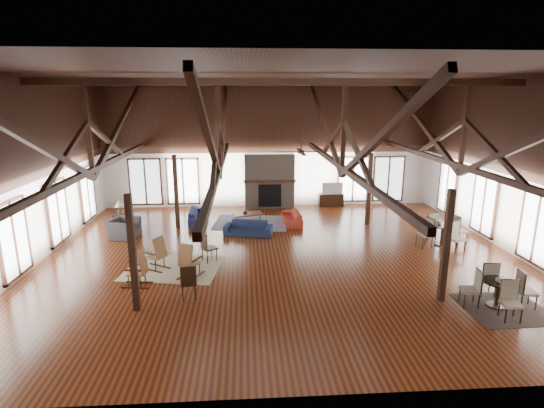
{
  "coord_description": "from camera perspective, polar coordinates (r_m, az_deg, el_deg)",
  "views": [
    {
      "loc": [
        -1.19,
        -13.58,
        5.32
      ],
      "look_at": [
        -0.24,
        1.0,
        1.6
      ],
      "focal_mm": 28.0,
      "sensor_mm": 36.0,
      "label": 1
    }
  ],
  "objects": [
    {
      "name": "floor",
      "position": [
        14.63,
        1.21,
        -7.03
      ],
      "size": [
        16.0,
        16.0,
        0.0
      ],
      "primitive_type": "plane",
      "color": "brown",
      "rests_on": "ground"
    },
    {
      "name": "ceiling",
      "position": [
        13.65,
        1.35,
        17.16
      ],
      "size": [
        16.0,
        14.0,
        0.02
      ],
      "primitive_type": "cube",
      "color": "black",
      "rests_on": "wall_back"
    },
    {
      "name": "wall_back",
      "position": [
        20.74,
        -0.41,
        7.87
      ],
      "size": [
        16.0,
        0.02,
        6.0
      ],
      "primitive_type": "cube",
      "color": "white",
      "rests_on": "floor"
    },
    {
      "name": "wall_front",
      "position": [
        7.07,
        6.2,
        -4.91
      ],
      "size": [
        16.0,
        0.02,
        6.0
      ],
      "primitive_type": "cube",
      "color": "white",
      "rests_on": "floor"
    },
    {
      "name": "wall_left",
      "position": [
        15.36,
        -30.05,
        3.69
      ],
      "size": [
        0.02,
        14.0,
        6.0
      ],
      "primitive_type": "cube",
      "color": "white",
      "rests_on": "floor"
    },
    {
      "name": "wall_right",
      "position": [
        16.56,
        30.14,
        4.32
      ],
      "size": [
        0.02,
        14.0,
        6.0
      ],
      "primitive_type": "cube",
      "color": "white",
      "rests_on": "floor"
    },
    {
      "name": "roof_truss",
      "position": [
        13.69,
        1.3,
        8.89
      ],
      "size": [
        15.6,
        14.07,
        3.14
      ],
      "color": "black",
      "rests_on": "wall_back"
    },
    {
      "name": "post_grid",
      "position": [
        14.15,
        1.24,
        -1.26
      ],
      "size": [
        8.16,
        7.16,
        3.05
      ],
      "color": "black",
      "rests_on": "floor"
    },
    {
      "name": "fireplace",
      "position": [
        20.68,
        -0.35,
        3.05
      ],
      "size": [
        2.5,
        0.69,
        2.6
      ],
      "color": "#726557",
      "rests_on": "floor"
    },
    {
      "name": "ceiling_fan",
      "position": [
        12.79,
        3.93,
        7.14
      ],
      "size": [
        1.6,
        1.6,
        0.75
      ],
      "color": "black",
      "rests_on": "roof_truss"
    },
    {
      "name": "sofa_navy_front",
      "position": [
        16.74,
        -3.23,
        -3.26
      ],
      "size": [
        2.0,
        1.16,
        0.55
      ],
      "primitive_type": "imported",
      "rotation": [
        0.0,
        0.0,
        -0.24
      ],
      "color": "#16203E",
      "rests_on": "floor"
    },
    {
      "name": "sofa_navy_left",
      "position": [
        18.7,
        -9.85,
        -1.55
      ],
      "size": [
        1.96,
        0.82,
        0.57
      ],
      "primitive_type": "imported",
      "rotation": [
        0.0,
        0.0,
        1.6
      ],
      "color": "#171C40",
      "rests_on": "floor"
    },
    {
      "name": "sofa_orange",
      "position": [
        18.26,
        2.69,
        -1.83
      ],
      "size": [
        1.76,
        0.77,
        0.5
      ],
      "primitive_type": "imported",
      "rotation": [
        0.0,
        0.0,
        -1.52
      ],
      "color": "#A93220",
      "rests_on": "floor"
    },
    {
      "name": "coffee_table",
      "position": [
        18.1,
        -3.24,
        -1.45
      ],
      "size": [
        1.35,
        0.94,
        0.47
      ],
      "rotation": [
        0.0,
        0.0,
        0.29
      ],
      "color": "brown",
      "rests_on": "floor"
    },
    {
      "name": "vase",
      "position": [
        17.97,
        -3.64,
        -1.07
      ],
      "size": [
        0.23,
        0.23,
        0.19
      ],
      "primitive_type": "imported",
      "rotation": [
        0.0,
        0.0,
        -0.32
      ],
      "color": "#B2B2B2",
      "rests_on": "coffee_table"
    },
    {
      "name": "armchair",
      "position": [
        17.4,
        -19.35,
        -3.08
      ],
      "size": [
        1.33,
        1.23,
        0.73
      ],
      "primitive_type": "imported",
      "rotation": [
        0.0,
        0.0,
        1.32
      ],
      "color": "#2E2D30",
      "rests_on": "floor"
    },
    {
      "name": "side_table_lamp",
      "position": [
        18.53,
        -19.74,
        -1.77
      ],
      "size": [
        0.47,
        0.47,
        1.21
      ],
      "color": "black",
      "rests_on": "floor"
    },
    {
      "name": "rocking_chair_a",
      "position": [
        13.85,
        -15.17,
        -6.54
      ],
      "size": [
        0.95,
        0.81,
        1.09
      ],
      "rotation": [
        0.0,
        0.0,
        1.04
      ],
      "color": "brown",
      "rests_on": "floor"
    },
    {
      "name": "rocking_chair_b",
      "position": [
        13.03,
        -11.21,
        -7.61
      ],
      "size": [
        0.79,
        0.96,
        1.1
      ],
      "rotation": [
        0.0,
        0.0,
        -0.48
      ],
      "color": "brown",
      "rests_on": "floor"
    },
    {
      "name": "rocking_chair_c",
      "position": [
        12.86,
        -17.39,
        -8.46
      ],
      "size": [
        0.85,
        0.52,
        1.04
      ],
      "rotation": [
        0.0,
        0.0,
        1.44
      ],
      "color": "brown",
      "rests_on": "floor"
    },
    {
      "name": "side_chair_a",
      "position": [
        14.12,
        -8.79,
        -5.47
      ],
      "size": [
        0.59,
        0.59,
        1.0
      ],
      "rotation": [
        0.0,
        0.0,
        -1.01
      ],
      "color": "black",
      "rests_on": "floor"
    },
    {
      "name": "side_chair_b",
      "position": [
        11.68,
        -11.17,
        -9.97
      ],
      "size": [
        0.49,
        0.49,
        0.98
      ],
      "rotation": [
        0.0,
        0.0,
        0.19
      ],
      "color": "black",
      "rests_on": "floor"
    },
    {
      "name": "cafe_table_near",
      "position": [
        12.6,
        28.15,
        -10.04
      ],
      "size": [
        1.91,
        1.91,
        0.98
      ],
      "rotation": [
        0.0,
        0.0,
        -0.13
      ],
      "color": "black",
      "rests_on": "floor"
    },
    {
      "name": "cafe_table_far",
      "position": [
        16.76,
        21.94,
        -3.39
      ],
      "size": [
        2.07,
        2.07,
        1.06
      ],
      "rotation": [
        0.0,
        0.0,
        0.24
      ],
      "color": "black",
      "rests_on": "floor"
    },
    {
      "name": "cup_near",
      "position": [
        12.45,
        28.1,
        -8.98
      ],
      "size": [
        0.16,
        0.16,
        0.1
      ],
      "primitive_type": "imported",
      "rotation": [
        0.0,
        0.0,
        -0.38
      ],
      "color": "#B2B2B2",
      "rests_on": "cafe_table_near"
    },
    {
      "name": "cup_far",
      "position": [
        16.73,
        21.65,
        -2.36
      ],
      "size": [
        0.17,
        0.17,
        0.1
      ],
      "primitive_type": "imported",
      "rotation": [
        0.0,
        0.0,
        0.42
      ],
      "color": "#B2B2B2",
      "rests_on": "cafe_table_far"
    },
    {
      "name": "tv_console",
      "position": [
        21.37,
        7.92,
        0.57
      ],
      "size": [
        1.21,
        0.45,
        0.6
      ],
      "primitive_type": "cube",
      "color": "black",
      "rests_on": "floor"
    },
    {
      "name": "television",
      "position": [
        21.24,
        8.06,
        2.14
      ],
      "size": [
        1.03,
        0.18,
        0.59
      ],
      "primitive_type": "imported",
      "rotation": [
        0.0,
        0.0,
        0.04
      ],
      "color": "#B2B2B2",
      "rests_on": "tv_console"
    },
    {
      "name": "rug_tan",
      "position": [
        13.99,
        -13.1,
        -8.41
      ],
      "size": [
        3.21,
        2.7,
        0.01
      ],
      "primitive_type": "cube",
      "rotation": [
        0.0,
        0.0,
        -0.16
      ],
      "color": "tan",
      "rests_on": "floor"
    },
    {
      "name": "rug_navy",
      "position": [
        18.39,
        -2.83,
        -2.52
      ],
      "size": [
        3.41,
        2.73,
        0.01
      ],
      "primitive_type": "cube",
      "rotation": [
        0.0,
        0.0,
        -0.13
      ],
      "color": "#191844",
      "rests_on": "floor"
    },
    {
      "name": "rug_dark",
      "position": [
        12.74,
        28.76,
        -12.24
      ],
      "size": [
        2.09,
        1.91,
        0.01
      ],
      "primitive_type": "cube",
      "rotation": [
        0.0,
        0.0,
        0.03
      ],
      "color": "black",
      "rests_on": "floor"
    }
  ]
}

